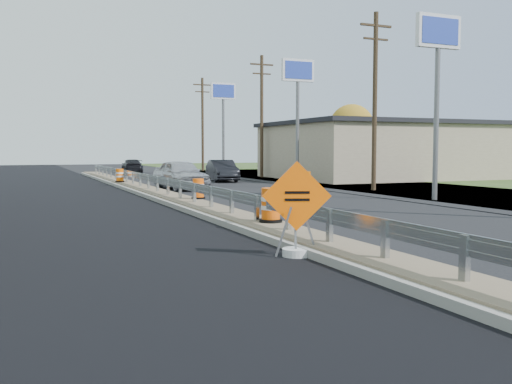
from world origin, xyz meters
name	(u,v)px	position (x,y,z in m)	size (l,w,h in m)	color
ground	(232,220)	(0.00, 0.00, 0.00)	(140.00, 140.00, 0.00)	black
milled_overlay	(60,199)	(-4.40, 10.00, 0.01)	(7.20, 120.00, 0.01)	black
median	(168,197)	(0.00, 8.00, 0.11)	(1.60, 55.00, 0.23)	gray
guardrail	(162,182)	(0.00, 9.00, 0.73)	(0.10, 46.15, 0.72)	silver
retail_building_near	(394,150)	(20.99, 20.00, 2.16)	(18.50, 12.50, 4.27)	tan
pylon_sign_south	(438,49)	(10.50, 3.00, 6.48)	(2.20, 0.30, 7.90)	slate
pylon_sign_mid	(298,82)	(10.50, 16.00, 6.48)	(2.20, 0.30, 7.90)	slate
pylon_sign_north	(223,100)	(10.50, 30.00, 6.48)	(2.20, 0.30, 7.90)	slate
utility_pole_smid	(375,98)	(11.50, 9.00, 4.93)	(1.90, 0.26, 9.40)	#473523
utility_pole_nmid	(262,114)	(11.50, 24.00, 4.93)	(1.90, 0.26, 9.40)	#473523
utility_pole_north	(203,122)	(11.50, 39.00, 4.93)	(1.90, 0.26, 9.40)	#473523
tree_far_yellow	(352,127)	(26.00, 34.00, 4.54)	(4.62, 4.62, 6.86)	#473523
caution_sign	(297,233)	(-0.90, -6.20, 0.50)	(1.34, 0.60, 1.97)	white
barrel_median_near	(271,206)	(0.19, -2.52, 0.68)	(0.64, 0.64, 0.93)	black
barrel_median_mid	(198,189)	(0.55, 5.26, 0.62)	(0.55, 0.55, 0.81)	black
barrel_median_far	(120,176)	(-0.36, 18.27, 0.62)	(0.55, 0.55, 0.81)	black
barrel_shoulder_near	(306,180)	(9.20, 12.35, 0.45)	(0.64, 0.64, 0.95)	black
barrel_shoulder_mid	(226,174)	(7.72, 21.62, 0.43)	(0.61, 0.61, 0.90)	black
car_silver	(181,174)	(2.28, 14.11, 0.82)	(1.95, 4.84, 1.65)	#B9B9BE
car_dark_mid	(222,171)	(7.00, 20.52, 0.74)	(1.57, 4.49, 1.48)	black
car_dark_far	(132,166)	(3.82, 36.33, 0.64)	(1.80, 4.42, 1.28)	black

